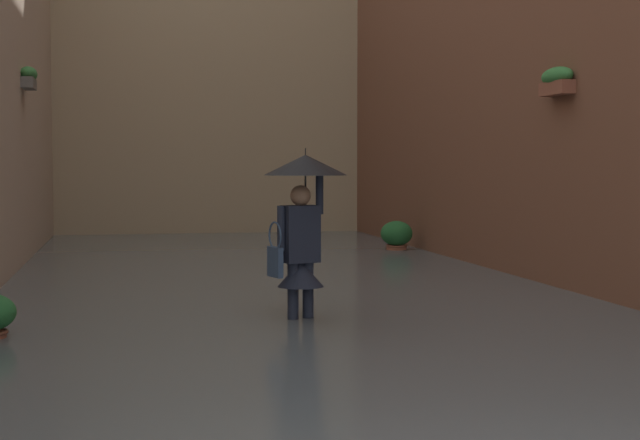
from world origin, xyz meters
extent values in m
plane|color=slate|center=(0.00, -9.87, 0.00)|extent=(60.00, 60.00, 0.00)
cube|color=#515B60|center=(0.00, -9.87, 0.11)|extent=(8.14, 25.74, 0.21)
cube|color=brown|center=(-3.57, -8.37, 2.87)|extent=(0.20, 0.70, 0.18)
ellipsoid|color=#387F3D|center=(-3.57, -8.37, 3.03)|extent=(0.28, 0.76, 0.24)
cube|color=#66605B|center=(3.57, -13.26, 3.21)|extent=(0.20, 0.70, 0.18)
ellipsoid|color=#387F3D|center=(3.57, -13.26, 3.37)|extent=(0.28, 0.76, 0.24)
cube|color=tan|center=(0.00, -20.64, 5.96)|extent=(10.94, 1.80, 11.92)
cube|color=#2D2319|center=(0.27, -6.61, 0.05)|extent=(0.17, 0.26, 0.10)
cylinder|color=#1E2333|center=(0.27, -6.61, 0.46)|extent=(0.15, 0.15, 0.71)
cube|color=#2D2319|center=(0.10, -6.66, 0.05)|extent=(0.17, 0.26, 0.10)
cylinder|color=#1E2333|center=(0.10, -6.66, 0.46)|extent=(0.15, 0.15, 0.71)
cube|color=#1E2333|center=(0.19, -6.63, 1.12)|extent=(0.43, 0.32, 0.61)
cone|color=#1E2333|center=(0.19, -6.63, 0.69)|extent=(0.62, 0.62, 0.28)
sphere|color=#8C664C|center=(0.19, -6.63, 1.53)|extent=(0.22, 0.22, 0.22)
cylinder|color=#1E2333|center=(-0.03, -6.70, 1.55)|extent=(0.10, 0.10, 0.44)
cylinder|color=#1E2333|center=(0.41, -6.57, 1.19)|extent=(0.10, 0.10, 0.48)
cylinder|color=black|center=(0.13, -6.65, 1.64)|extent=(0.02, 0.02, 0.43)
cone|color=black|center=(0.13, -6.65, 1.86)|extent=(0.90, 0.90, 0.22)
cylinder|color=black|center=(0.13, -6.65, 2.00)|extent=(0.01, 0.01, 0.08)
cube|color=#334766|center=(0.48, -6.53, 0.83)|extent=(0.14, 0.29, 0.32)
torus|color=#334766|center=(0.48, -6.53, 1.11)|extent=(0.10, 0.29, 0.30)
cylinder|color=#9E563D|center=(-3.16, -14.47, 0.14)|extent=(0.39, 0.39, 0.29)
torus|color=brown|center=(-3.16, -14.47, 0.29)|extent=(0.43, 0.43, 0.04)
ellipsoid|color=#23602D|center=(-3.16, -14.47, 0.53)|extent=(0.62, 0.62, 0.49)
camera|label=1|loc=(2.03, 3.34, 1.85)|focal=53.47mm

